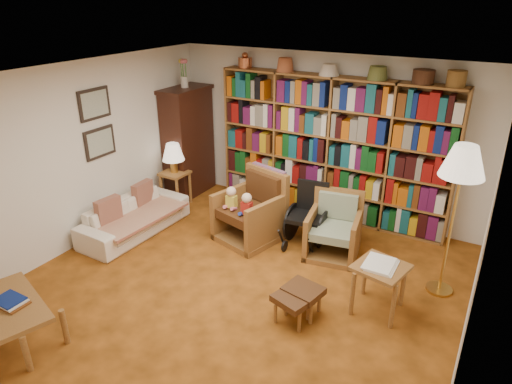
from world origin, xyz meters
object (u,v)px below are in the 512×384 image
Objects in this scene: side_table_papers at (380,273)px; footstool_b at (303,292)px; side_table_lamp at (175,180)px; armchair_leather at (253,211)px; footstool_a at (292,301)px; wheelchair at (308,217)px; sofa at (135,217)px; floor_lamp at (463,168)px; armchair_sage at (335,230)px; coffee_table at (11,308)px.

side_table_papers is 1.36× the size of footstool_b.
side_table_papers is at bearing -16.52° from side_table_lamp.
armchair_leather is at bearing 137.18° from footstool_b.
footstool_a is at bearing -138.90° from side_table_papers.
armchair_leather is 1.87m from footstool_b.
wheelchair is 2.00× the size of footstool_a.
side_table_papers is 1.01m from footstool_a.
side_table_lamp reaches higher than footstool_b.
wheelchair is (2.35, 0.97, 0.16)m from sofa.
side_table_lamp reaches higher than sofa.
side_table_papers is (2.06, -0.80, 0.08)m from armchair_leather.
sofa is 2.98m from footstool_b.
floor_lamp is 4.02× the size of footstool_b.
floor_lamp reaches higher than side_table_lamp.
footstool_b is at bearing -27.42° from side_table_lamp.
floor_lamp is at bearing 52.82° from side_table_papers.
wheelchair is (0.78, 0.19, 0.01)m from armchair_leather.
armchair_leather is 1.21m from armchair_sage.
side_table_papers reaches higher than coffee_table.
armchair_sage is 1.86× the size of footstool_a.
side_table_lamp is 1.26× the size of footstool_a.
wheelchair is 2.00× the size of footstool_b.
footstool_b is (-0.70, -0.47, -0.21)m from side_table_papers.
armchair_sage reaches higher than coffee_table.
sofa is 2.99× the size of side_table_lamp.
wheelchair is 0.50× the size of floor_lamp.
footstool_b is at bearing -97.67° from sofa.
armchair_leather is 0.80m from wheelchair.
sofa is 1.49× the size of coffee_table.
footstool_b is at bearing 37.79° from coffee_table.
armchair_sage is at bearing 56.04° from coffee_table.
coffee_table reaches higher than sofa.
coffee_table is at bearing -78.92° from side_table_lamp.
floor_lamp is at bearing -1.32° from armchair_leather.
armchair_sage is (1.20, 0.17, -0.08)m from armchair_leather.
armchair_sage is 1.31m from side_table_papers.
wheelchair reaches higher than side_table_lamp.
footstool_a is (-1.30, -1.39, -1.32)m from floor_lamp.
side_table_lamp is 0.50× the size of coffee_table.
floor_lamp is 1.59× the size of coffee_table.
floor_lamp is 2.32m from footstool_a.
side_table_papers is at bearing -48.03° from armchair_sage.
armchair_leather reaches higher than armchair_sage.
side_table_lamp is 0.57× the size of armchair_leather.
floor_lamp reaches higher than wheelchair.
side_table_lamp reaches higher than footstool_a.
armchair_leather is 1.96m from footstool_a.
armchair_sage is 1.44m from footstool_b.
footstool_b is at bearing -68.02° from wheelchair.
wheelchair is 3.75m from coffee_table.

